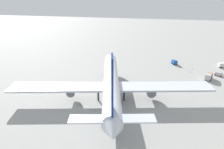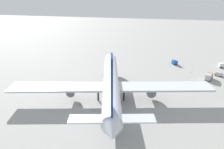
{
  "view_description": "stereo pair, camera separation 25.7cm",
  "coord_description": "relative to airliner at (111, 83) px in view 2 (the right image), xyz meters",
  "views": [
    {
      "loc": [
        -78.72,
        -19.47,
        39.8
      ],
      "look_at": [
        5.97,
        1.04,
        7.57
      ],
      "focal_mm": 35.27,
      "sensor_mm": 36.0,
      "label": 1
    },
    {
      "loc": [
        -78.66,
        -19.72,
        39.8
      ],
      "look_at": [
        5.97,
        1.04,
        7.57
      ],
      "focal_mm": 35.27,
      "sensor_mm": 36.0,
      "label": 2
    }
  ],
  "objects": [
    {
      "name": "traffic_cone_2",
      "position": [
        46.28,
        -35.42,
        -6.33
      ],
      "size": [
        0.36,
        0.36,
        0.55
      ],
      "primitive_type": "cone",
      "color": "orange",
      "rests_on": "ground"
    },
    {
      "name": "service_truck_2",
      "position": [
        31.55,
        -41.45,
        -4.96
      ],
      "size": [
        6.59,
        4.46,
        3.02
      ],
      "color": "#BF4C14",
      "rests_on": "ground"
    },
    {
      "name": "airliner",
      "position": [
        0.0,
        0.0,
        0.0
      ],
      "size": [
        72.2,
        77.42,
        25.48
      ],
      "color": "silver",
      "rests_on": "ground"
    },
    {
      "name": "service_truck_3",
      "position": [
        53.38,
        -52.23,
        -5.11
      ],
      "size": [
        3.84,
        5.57,
        2.7
      ],
      "color": "white",
      "rests_on": "ground"
    },
    {
      "name": "service_truck_0",
      "position": [
        53.41,
        -25.73,
        -5.24
      ],
      "size": [
        4.98,
        3.52,
        2.59
      ],
      "color": "#194CA5",
      "rests_on": "ground"
    },
    {
      "name": "ground_plane",
      "position": [
        1.4,
        0.44,
        -6.6
      ],
      "size": [
        600.0,
        600.0,
        0.0
      ],
      "primitive_type": "plane",
      "color": "#9E9E99"
    },
    {
      "name": "service_van",
      "position": [
        38.31,
        -47.41,
        -5.57
      ],
      "size": [
        3.82,
        4.54,
        1.97
      ],
      "color": "silver",
      "rests_on": "ground"
    },
    {
      "name": "traffic_cone_3",
      "position": [
        40.56,
        -34.1,
        -6.33
      ],
      "size": [
        0.36,
        0.36,
        0.55
      ],
      "primitive_type": "cone",
      "color": "orange",
      "rests_on": "ground"
    }
  ]
}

